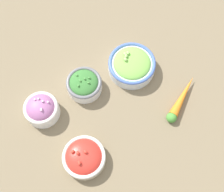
{
  "coord_description": "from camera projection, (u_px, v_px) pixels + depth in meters",
  "views": [
    {
      "loc": [
        0.23,
        0.31,
        0.98
      ],
      "look_at": [
        0.0,
        0.0,
        0.03
      ],
      "focal_mm": 50.0,
      "sensor_mm": 36.0,
      "label": 1
    }
  ],
  "objects": [
    {
      "name": "bowl_lettuce",
      "position": [
        132.0,
        65.0,
        1.07
      ],
      "size": [
        0.16,
        0.16,
        0.07
      ],
      "color": "silver",
      "rests_on": "ground_plane"
    },
    {
      "name": "bowl_broccoli",
      "position": [
        84.0,
        84.0,
        1.04
      ],
      "size": [
        0.12,
        0.12,
        0.07
      ],
      "color": "white",
      "rests_on": "ground_plane"
    },
    {
      "name": "bowl_red_onion",
      "position": [
        41.0,
        109.0,
        1.0
      ],
      "size": [
        0.11,
        0.11,
        0.08
      ],
      "color": "white",
      "rests_on": "ground_plane"
    },
    {
      "name": "ground_plane",
      "position": [
        112.0,
        99.0,
        1.05
      ],
      "size": [
        3.0,
        3.0,
        0.0
      ],
      "primitive_type": "plane",
      "color": "#75664C"
    },
    {
      "name": "loose_carrot",
      "position": [
        181.0,
        100.0,
        1.04
      ],
      "size": [
        0.18,
        0.1,
        0.03
      ],
      "rotation": [
        0.0,
        0.0,
        3.54
      ],
      "color": "orange",
      "rests_on": "ground_plane"
    },
    {
      "name": "bowl_cherry_tomatoes",
      "position": [
        84.0,
        157.0,
        0.95
      ],
      "size": [
        0.13,
        0.13,
        0.06
      ],
      "color": "beige",
      "rests_on": "ground_plane"
    }
  ]
}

